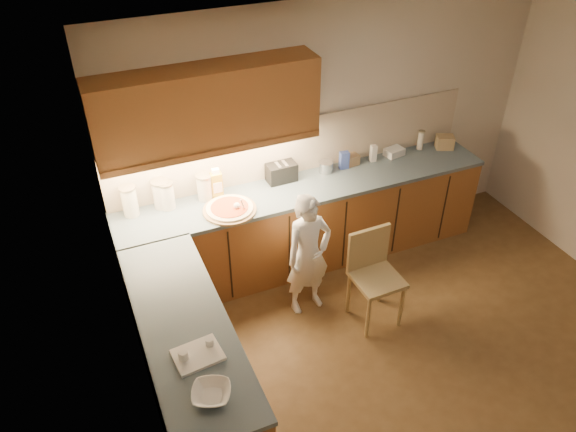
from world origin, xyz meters
The scene contains 24 objects.
room centered at (0.00, 0.00, 1.68)m, with size 4.54×4.50×2.62m.
l_counter centered at (-0.92, 1.25, 0.46)m, with size 3.77×2.62×0.92m.
backsplash centered at (-0.38, 1.99, 1.21)m, with size 3.75×0.02×0.58m, color #C2B097.
upper_cabinets centered at (-1.27, 1.82, 1.85)m, with size 1.95×0.36×0.73m.
pizza_on_board centered at (-1.21, 1.59, 0.94)m, with size 0.49×0.49×0.20m.
child centered at (-0.66, 1.06, 0.62)m, with size 0.45×0.30×1.24m, color white.
wooden_chair centered at (-0.17, 0.73, 0.53)m, with size 0.42×0.42×0.92m.
mixing_bowl centered at (-1.95, -0.28, 0.95)m, with size 0.24×0.24×0.06m, color white.
canister_a centered at (-2.04, 1.88, 1.07)m, with size 0.15×0.15×0.29m.
canister_b centered at (-1.76, 1.89, 1.06)m, with size 0.16×0.16×0.28m.
canister_c centered at (-1.71, 1.86, 1.06)m, with size 0.14×0.14×0.27m.
canister_d centered at (-1.35, 1.87, 1.05)m, with size 0.16×0.16×0.26m.
oil_jug centered at (-1.25, 1.84, 1.06)m, with size 0.11×0.08×0.31m.
toaster centered at (-0.58, 1.88, 1.01)m, with size 0.29×0.17×0.19m.
steel_pot centered at (-0.10, 1.86, 0.98)m, with size 0.15×0.15×0.11m.
blue_box centered at (0.10, 1.86, 1.01)m, with size 0.09×0.06×0.18m, color #374CA7.
card_box_a centered at (0.20, 1.89, 0.97)m, with size 0.15×0.11×0.11m, color tan.
white_bottle centered at (0.45, 1.87, 1.01)m, with size 0.06×0.06×0.18m, color silver.
flat_pack centered at (0.72, 1.88, 0.96)m, with size 0.20×0.14×0.08m, color white.
tall_jar centered at (1.04, 1.89, 1.03)m, with size 0.07×0.07×0.21m.
card_box_b centered at (1.30, 1.81, 0.99)m, with size 0.18×0.14×0.14m, color tan.
dough_cloth centered at (-1.94, 0.06, 0.93)m, with size 0.31×0.25×0.02m, color silver.
spice_jar_a centered at (-2.03, 0.06, 0.96)m, with size 0.07×0.07×0.09m, color white.
spice_jar_b centered at (-1.84, 0.11, 0.96)m, with size 0.06×0.06×0.07m, color silver.
Camera 1 is at (-2.37, -2.47, 3.85)m, focal length 35.00 mm.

